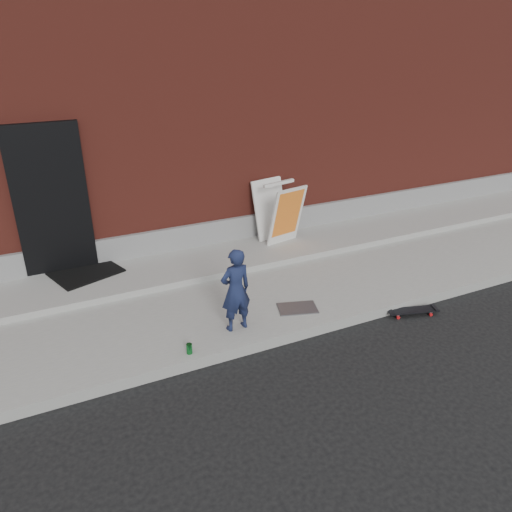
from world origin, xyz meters
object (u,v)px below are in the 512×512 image
skateboard (413,311)px  soda_can (189,349)px  child (236,290)px  pizza_sign (279,212)px

skateboard → soda_can: soda_can is taller
child → soda_can: (-0.73, -0.27, -0.50)m
skateboard → soda_can: bearing=175.2°
child → skateboard: bearing=163.0°
child → soda_can: bearing=15.3°
child → soda_can: size_ratio=8.57×
pizza_sign → soda_can: bearing=-135.6°
child → pizza_sign: size_ratio=1.05×
child → soda_can: 0.92m
child → skateboard: size_ratio=1.55×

